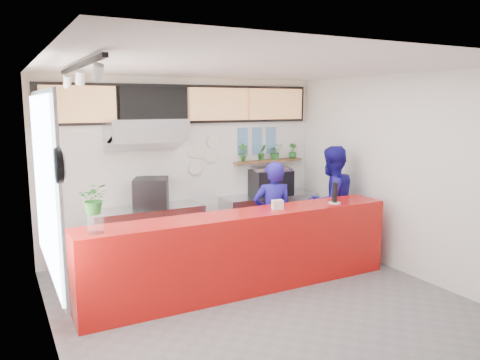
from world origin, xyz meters
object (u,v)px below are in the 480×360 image
object	(u,v)px
service_counter	(244,252)
staff_center	(273,216)
panini_oven	(151,193)
pepper_mill	(335,192)
espresso_machine	(271,182)
staff_right	(331,202)

from	to	relation	value
service_counter	staff_center	xyz separation A→B (m)	(0.80, 0.55, 0.30)
panini_oven	pepper_mill	distance (m)	2.91
staff_center	pepper_mill	xyz separation A→B (m)	(0.68, -0.63, 0.42)
service_counter	panini_oven	size ratio (longest dim) A/B	8.52
espresso_machine	pepper_mill	world-z (taller)	pepper_mill
espresso_machine	pepper_mill	size ratio (longest dim) A/B	2.39
panini_oven	staff_center	size ratio (longest dim) A/B	0.31
staff_right	pepper_mill	world-z (taller)	staff_right
service_counter	panini_oven	world-z (taller)	panini_oven
panini_oven	staff_right	xyz separation A→B (m)	(2.72, -1.19, -0.20)
service_counter	staff_right	distance (m)	2.11
staff_right	pepper_mill	size ratio (longest dim) A/B	6.32
staff_right	service_counter	bearing A→B (deg)	12.56
staff_center	pepper_mill	size ratio (longest dim) A/B	5.70
service_counter	staff_right	world-z (taller)	staff_right
staff_right	panini_oven	bearing A→B (deg)	-28.18
espresso_machine	staff_center	distance (m)	1.48
staff_right	espresso_machine	bearing A→B (deg)	-73.85
staff_right	pepper_mill	bearing A→B (deg)	49.67
staff_center	staff_right	bearing A→B (deg)	-160.22
service_counter	espresso_machine	world-z (taller)	espresso_machine
panini_oven	staff_right	bearing A→B (deg)	0.09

